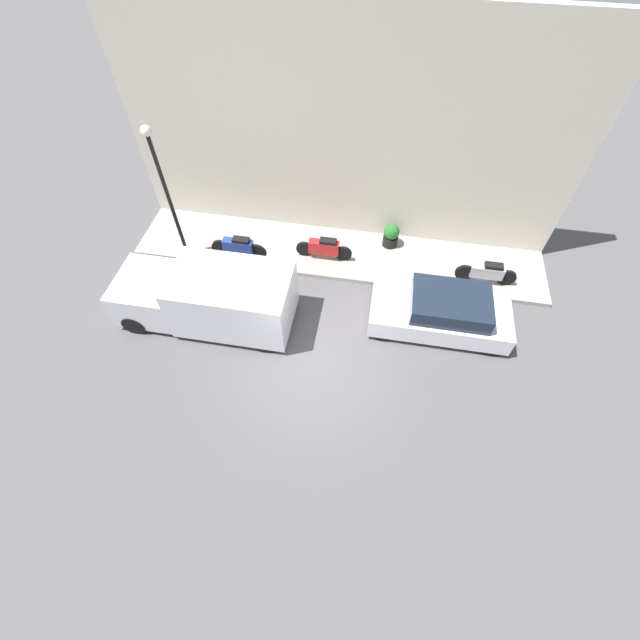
% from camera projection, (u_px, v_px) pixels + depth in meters
% --- Properties ---
extents(ground_plane, '(60.00, 60.00, 0.00)m').
position_uv_depth(ground_plane, '(315.00, 364.00, 12.54)').
color(ground_plane, '#514F51').
extents(sidewalk, '(2.47, 14.29, 0.16)m').
position_uv_depth(sidewalk, '(338.00, 253.00, 15.23)').
color(sidewalk, gray).
rests_on(sidewalk, ground_plane).
extents(building_facade, '(0.30, 14.29, 7.40)m').
position_uv_depth(building_facade, '(348.00, 137.00, 13.18)').
color(building_facade, beige).
rests_on(building_facade, ground_plane).
extents(parked_car, '(1.83, 4.16, 1.40)m').
position_uv_depth(parked_car, '(442.00, 312.00, 12.86)').
color(parked_car, silver).
rests_on(parked_car, ground_plane).
extents(delivery_van, '(2.08, 5.31, 1.97)m').
position_uv_depth(delivery_van, '(208.00, 297.00, 12.78)').
color(delivery_van, silver).
rests_on(delivery_van, ground_plane).
extents(scooter_silver, '(0.30, 1.97, 0.81)m').
position_uv_depth(scooter_silver, '(487.00, 272.00, 13.96)').
color(scooter_silver, '#B7B7BF').
rests_on(scooter_silver, sidewalk).
extents(motorcycle_blue, '(0.30, 1.94, 0.88)m').
position_uv_depth(motorcycle_blue, '(239.00, 247.00, 14.63)').
color(motorcycle_blue, navy).
rests_on(motorcycle_blue, sidewalk).
extents(motorcycle_red, '(0.30, 1.94, 0.83)m').
position_uv_depth(motorcycle_red, '(324.00, 248.00, 14.65)').
color(motorcycle_red, '#B21E1E').
rests_on(motorcycle_red, sidewalk).
extents(streetlamp, '(0.31, 0.31, 4.65)m').
position_uv_depth(streetlamp, '(163.00, 181.00, 12.84)').
color(streetlamp, black).
rests_on(streetlamp, sidewalk).
extents(potted_plant, '(0.55, 0.55, 0.87)m').
position_uv_depth(potted_plant, '(391.00, 235.00, 15.05)').
color(potted_plant, black).
rests_on(potted_plant, sidewalk).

